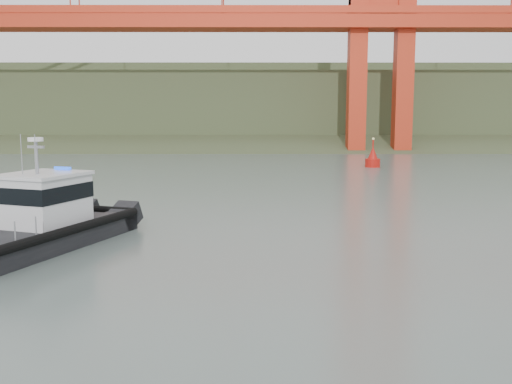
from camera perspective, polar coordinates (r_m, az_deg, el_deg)
ground at (r=25.60m, az=-0.75°, el=-7.21°), size 400.00×400.00×0.00m
headlands at (r=150.23m, az=-0.32°, el=7.93°), size 500.00×105.36×27.12m
patrol_boat at (r=30.56m, az=-20.87°, el=-2.53°), size 8.06×12.47×5.69m
nav_buoy at (r=73.58m, az=11.59°, el=3.26°), size 1.89×1.89×3.94m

